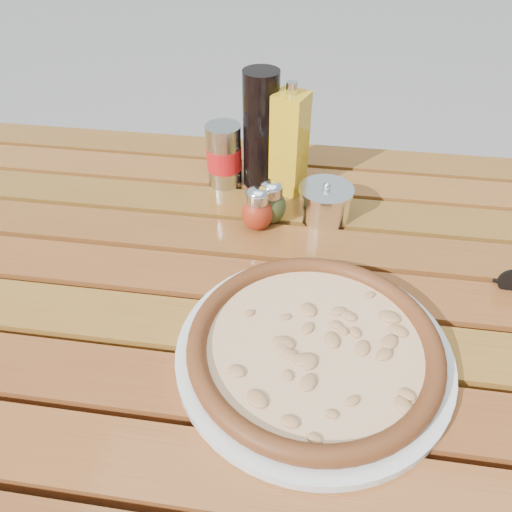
# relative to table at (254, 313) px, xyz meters

# --- Properties ---
(ground) EXTENTS (60.00, 60.00, 0.00)m
(ground) POSITION_rel_table_xyz_m (0.00, 0.00, -0.67)
(ground) COLOR slate
(ground) RESTS_ON ground
(table) EXTENTS (1.40, 0.90, 0.75)m
(table) POSITION_rel_table_xyz_m (0.00, 0.00, 0.00)
(table) COLOR #3A240D
(table) RESTS_ON ground
(plate) EXTENTS (0.46, 0.46, 0.01)m
(plate) POSITION_rel_table_xyz_m (0.10, -0.14, 0.08)
(plate) COLOR silver
(plate) RESTS_ON table
(pizza) EXTENTS (0.44, 0.44, 0.03)m
(pizza) POSITION_rel_table_xyz_m (0.10, -0.14, 0.10)
(pizza) COLOR #FFE4B6
(pizza) RESTS_ON plate
(pepper_shaker) EXTENTS (0.06, 0.06, 0.08)m
(pepper_shaker) POSITION_rel_table_xyz_m (-0.01, 0.13, 0.11)
(pepper_shaker) COLOR #A72A13
(pepper_shaker) RESTS_ON table
(oregano_shaker) EXTENTS (0.06, 0.06, 0.08)m
(oregano_shaker) POSITION_rel_table_xyz_m (0.01, 0.16, 0.11)
(oregano_shaker) COLOR #3C421A
(oregano_shaker) RESTS_ON table
(dark_bottle) EXTENTS (0.07, 0.07, 0.22)m
(dark_bottle) POSITION_rel_table_xyz_m (-0.03, 0.28, 0.19)
(dark_bottle) COLOR black
(dark_bottle) RESTS_ON table
(soda_can) EXTENTS (0.09, 0.09, 0.12)m
(soda_can) POSITION_rel_table_xyz_m (-0.10, 0.27, 0.13)
(soda_can) COLOR #B8B8BC
(soda_can) RESTS_ON table
(olive_oil_cruet) EXTENTS (0.07, 0.07, 0.21)m
(olive_oil_cruet) POSITION_rel_table_xyz_m (0.03, 0.26, 0.17)
(olive_oil_cruet) COLOR #C39314
(olive_oil_cruet) RESTS_ON table
(parmesan_tin) EXTENTS (0.13, 0.13, 0.07)m
(parmesan_tin) POSITION_rel_table_xyz_m (0.10, 0.18, 0.11)
(parmesan_tin) COLOR white
(parmesan_tin) RESTS_ON table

